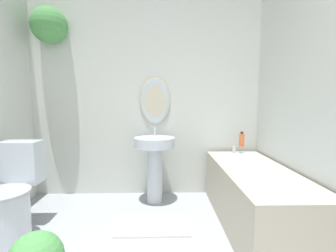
{
  "coord_description": "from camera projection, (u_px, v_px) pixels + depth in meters",
  "views": [
    {
      "loc": [
        0.2,
        -0.36,
        1.17
      ],
      "look_at": [
        0.24,
        1.64,
        0.97
      ],
      "focal_mm": 26.0,
      "sensor_mm": 36.0,
      "label": 1
    }
  ],
  "objects": [
    {
      "name": "wall_right",
      "position": [
        336.0,
        97.0,
        1.7
      ],
      "size": [
        0.06,
        2.77,
        2.4
      ],
      "color": "silver",
      "rests_on": "ground_plane"
    },
    {
      "name": "shampoo_bottle",
      "position": [
        242.0,
        140.0,
        2.92
      ],
      "size": [
        0.06,
        0.06,
        0.18
      ],
      "color": "#DB6633",
      "rests_on": "bathtub"
    },
    {
      "name": "pedestal_sink",
      "position": [
        155.0,
        157.0,
        2.79
      ],
      "size": [
        0.46,
        0.46,
        0.86
      ],
      "color": "silver",
      "rests_on": "ground_plane"
    },
    {
      "name": "bath_mat",
      "position": [
        153.0,
        225.0,
        2.29
      ],
      "size": [
        0.68,
        0.42,
        0.02
      ],
      "color": "silver",
      "rests_on": "ground_plane"
    },
    {
      "name": "toilet",
      "position": [
        9.0,
        200.0,
        2.08
      ],
      "size": [
        0.43,
        0.61,
        0.8
      ],
      "color": "silver",
      "rests_on": "ground_plane"
    },
    {
      "name": "wall_back",
      "position": [
        134.0,
        89.0,
        2.98
      ],
      "size": [
        2.9,
        0.41,
        2.4
      ],
      "color": "silver",
      "rests_on": "ground_plane"
    },
    {
      "name": "bathtub",
      "position": [
        255.0,
        196.0,
        2.27
      ],
      "size": [
        0.62,
        1.57,
        0.63
      ],
      "color": "#B2A893",
      "rests_on": "ground_plane"
    }
  ]
}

